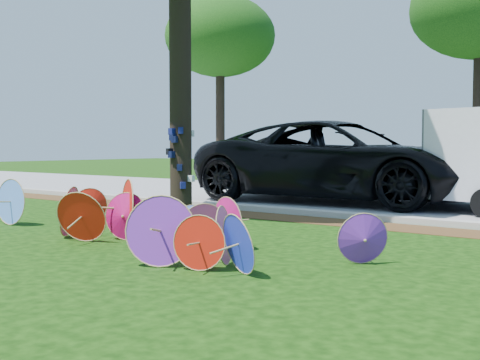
% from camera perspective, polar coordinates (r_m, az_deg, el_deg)
% --- Properties ---
extents(ground, '(90.00, 90.00, 0.00)m').
position_cam_1_polar(ground, '(8.47, -11.07, -6.59)').
color(ground, black).
rests_on(ground, ground).
extents(mulch_strip, '(90.00, 1.00, 0.01)m').
position_cam_1_polar(mulch_strip, '(11.90, 5.44, -3.68)').
color(mulch_strip, '#472D16').
rests_on(mulch_strip, ground).
extents(curb, '(90.00, 0.30, 0.12)m').
position_cam_1_polar(curb, '(12.48, 7.15, -3.11)').
color(curb, '#B7B5AD').
rests_on(curb, ground).
extents(street, '(90.00, 8.00, 0.01)m').
position_cam_1_polar(street, '(16.19, 14.60, -1.93)').
color(street, gray).
rests_on(street, ground).
extents(parasol_pile, '(7.46, 2.74, 0.95)m').
position_cam_1_polar(parasol_pile, '(8.85, -9.67, -3.60)').
color(parasol_pile, red).
rests_on(parasol_pile, ground).
extents(black_van, '(7.68, 3.90, 2.08)m').
position_cam_1_polar(black_van, '(15.53, 9.53, 1.73)').
color(black_van, black).
rests_on(black_van, ground).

